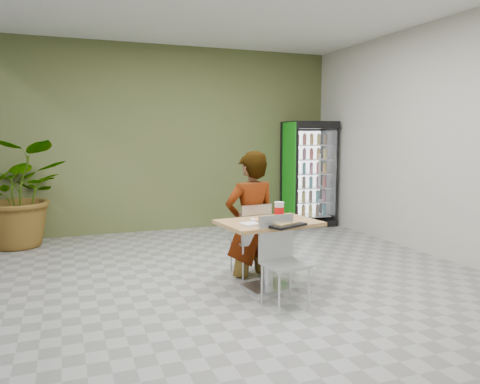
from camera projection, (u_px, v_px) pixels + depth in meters
name	position (u px, v px, depth m)	size (l,w,h in m)	color
ground	(242.00, 289.00, 5.07)	(7.00, 7.00, 0.00)	gray
room_envelope	(242.00, 141.00, 4.88)	(6.00, 7.00, 3.20)	beige
dining_table	(268.00, 241.00, 5.02)	(1.09, 0.82, 0.75)	tan
chair_far	(253.00, 234.00, 5.49)	(0.42, 0.42, 0.87)	silver
chair_near	(280.00, 253.00, 4.60)	(0.42, 0.42, 0.87)	silver
seated_woman	(251.00, 227.00, 5.51)	(0.66, 0.42, 1.78)	black
pizza_plate	(261.00, 219.00, 5.06)	(0.32, 0.24, 0.03)	silver
soda_cup	(279.00, 211.00, 5.11)	(0.11, 0.11, 0.19)	silver
napkin_stack	(250.00, 224.00, 4.76)	(0.17, 0.17, 0.02)	silver
cafeteria_tray	(283.00, 225.00, 4.73)	(0.41, 0.30, 0.02)	black
beverage_fridge	(310.00, 174.00, 8.68)	(0.94, 0.76, 1.92)	black
potted_plant	(20.00, 193.00, 6.95)	(1.45, 1.25, 1.61)	#286126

